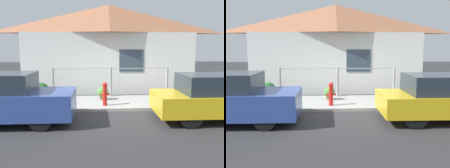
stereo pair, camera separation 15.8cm
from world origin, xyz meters
The scene contains 9 objects.
ground_plane centered at (0.00, 0.00, 0.00)m, with size 60.00×60.00×0.00m, color #2D2D30.
sidewalk centered at (0.00, 1.17, 0.05)m, with size 24.00×2.35×0.11m.
house centered at (0.00, 4.07, 3.29)m, with size 8.31×2.23×4.18m.
fence centered at (0.00, 2.20, 0.78)m, with size 4.90×0.10×1.22m.
car_right centered at (3.17, -1.12, 0.69)m, with size 4.22×1.74×1.37m.
fire_hydrant centered at (-0.30, 0.48, 0.54)m, with size 0.36×0.16×0.83m.
potted_plant_near_hydrant centered at (-0.36, 1.48, 0.40)m, with size 0.43×0.43×0.53m.
potted_plant_by_fence centered at (-2.82, 1.94, 0.45)m, with size 0.55×0.55×0.64m.
potted_plant_corner centered at (3.18, 1.43, 0.43)m, with size 0.43×0.43×0.59m.
Camera 1 is at (-0.59, -8.17, 2.14)m, focal length 40.00 mm.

